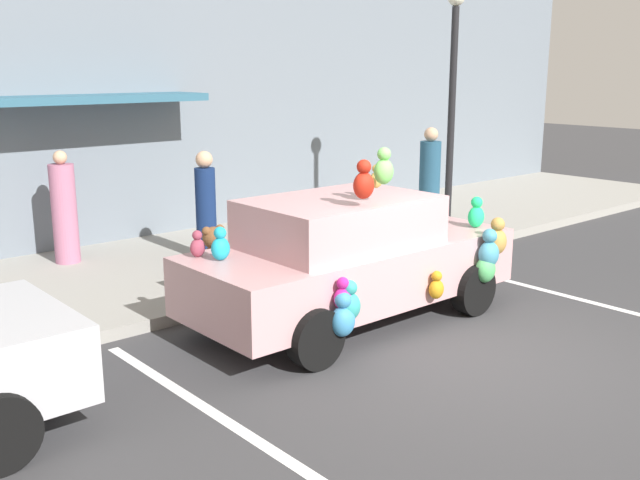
{
  "coord_description": "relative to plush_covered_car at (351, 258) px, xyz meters",
  "views": [
    {
      "loc": [
        -6.04,
        -4.43,
        3.03
      ],
      "look_at": [
        -0.18,
        2.37,
        0.9
      ],
      "focal_mm": 41.07,
      "sensor_mm": 36.0,
      "label": 1
    }
  ],
  "objects": [
    {
      "name": "street_lamp_post",
      "position": [
        3.91,
        1.75,
        1.86
      ],
      "size": [
        0.28,
        0.28,
        4.11
      ],
      "color": "black",
      "rests_on": "sidewalk"
    },
    {
      "name": "sidewalk",
      "position": [
        0.22,
        3.25,
        -0.72
      ],
      "size": [
        24.0,
        4.0,
        0.15
      ],
      "primitive_type": "cube",
      "color": "gray",
      "rests_on": "ground"
    },
    {
      "name": "parking_stripe_rear",
      "position": [
        -2.61,
        -0.75,
        -0.79
      ],
      "size": [
        0.12,
        3.6,
        0.01
      ],
      "primitive_type": "cube",
      "color": "silver",
      "rests_on": "ground"
    },
    {
      "name": "plush_covered_car",
      "position": [
        0.0,
        0.0,
        0.0
      ],
      "size": [
        4.17,
        2.01,
        2.17
      ],
      "color": "#C59497",
      "rests_on": "ground"
    },
    {
      "name": "parking_stripe_front",
      "position": [
        2.9,
        -0.75,
        -0.79
      ],
      "size": [
        0.12,
        3.6,
        0.01
      ],
      "primitive_type": "cube",
      "color": "silver",
      "rests_on": "ground"
    },
    {
      "name": "pedestrian_by_lamp",
      "position": [
        -0.0,
        3.23,
        0.15
      ],
      "size": [
        0.31,
        0.31,
        1.66
      ],
      "color": "navy",
      "rests_on": "sidewalk"
    },
    {
      "name": "teddy_bear_on_sidewalk",
      "position": [
        -0.67,
        1.99,
        -0.27
      ],
      "size": [
        0.43,
        0.35,
        0.81
      ],
      "color": "brown",
      "rests_on": "sidewalk"
    },
    {
      "name": "pedestrian_walking_past",
      "position": [
        -1.73,
        4.42,
        0.13
      ],
      "size": [
        0.37,
        0.37,
        1.69
      ],
      "color": "#AB6583",
      "rests_on": "sidewalk"
    },
    {
      "name": "ground_plane",
      "position": [
        0.22,
        -1.75,
        -0.8
      ],
      "size": [
        60.0,
        60.0,
        0.0
      ],
      "primitive_type": "plane",
      "color": "#38383A"
    },
    {
      "name": "pedestrian_near_shopfront",
      "position": [
        4.21,
        2.43,
        0.21
      ],
      "size": [
        0.38,
        0.38,
        1.84
      ],
      "color": "navy",
      "rests_on": "sidewalk"
    },
    {
      "name": "storefront_building",
      "position": [
        0.21,
        5.4,
        2.4
      ],
      "size": [
        24.0,
        1.25,
        6.4
      ],
      "color": "slate",
      "rests_on": "ground"
    }
  ]
}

